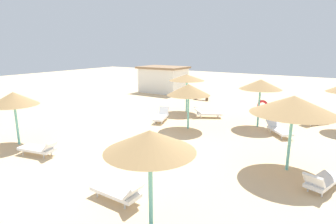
{
  "coord_description": "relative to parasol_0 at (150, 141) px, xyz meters",
  "views": [
    {
      "loc": [
        8.24,
        -9.71,
        4.78
      ],
      "look_at": [
        0.0,
        3.0,
        1.2
      ],
      "focal_mm": 29.75,
      "sensor_mm": 36.0,
      "label": 1
    }
  ],
  "objects": [
    {
      "name": "parasol_7",
      "position": [
        -3.73,
        8.78,
        -0.14
      ],
      "size": [
        2.53,
        2.53,
        2.67
      ],
      "color": "#6BC6BC",
      "rests_on": "ground"
    },
    {
      "name": "lounger_1",
      "position": [
        -7.3,
        1.44,
        -2.15
      ],
      "size": [
        1.96,
        1.03,
        0.77
      ],
      "color": "white",
      "rests_on": "ground"
    },
    {
      "name": "parasol_2",
      "position": [
        2.34,
        5.92,
        0.16
      ],
      "size": [
        3.2,
        3.2,
        2.99
      ],
      "color": "#6BC6BC",
      "rests_on": "ground"
    },
    {
      "name": "lounger_4",
      "position": [
        1.07,
        10.41,
        -2.16
      ],
      "size": [
        1.74,
        1.85,
        0.67
      ],
      "color": "white",
      "rests_on": "ground"
    },
    {
      "name": "parasol_1",
      "position": [
        -9.52,
        1.77,
        -0.16
      ],
      "size": [
        2.3,
        2.3,
        2.65
      ],
      "color": "#6BC6BC",
      "rests_on": "ground"
    },
    {
      "name": "ground_plane",
      "position": [
        -4.29,
        4.45,
        -2.48
      ],
      "size": [
        80.0,
        80.0,
        0.0
      ],
      "primitive_type": "plane",
      "color": "#DBBA8C"
    },
    {
      "name": "lounger_6",
      "position": [
        2.47,
        13.89,
        -2.15
      ],
      "size": [
        1.63,
        1.85,
        0.81
      ],
      "color": "white",
      "rests_on": "ground"
    },
    {
      "name": "lounger_2",
      "position": [
        3.63,
        4.85,
        -2.15
      ],
      "size": [
        1.16,
        1.96,
        0.8
      ],
      "color": "white",
      "rests_on": "ground"
    },
    {
      "name": "parasol_3",
      "position": [
        -5.96,
        12.54,
        0.08
      ],
      "size": [
        2.58,
        2.58,
        2.8
      ],
      "color": "#6BC6BC",
      "rests_on": "ground"
    },
    {
      "name": "lounger_3",
      "position": [
        -3.9,
        11.81,
        -2.16
      ],
      "size": [
        1.98,
        1.47,
        0.68
      ],
      "color": "white",
      "rests_on": "ground"
    },
    {
      "name": "lounger_7",
      "position": [
        -6.01,
        9.3,
        -2.15
      ],
      "size": [
        1.22,
        1.95,
        0.81
      ],
      "color": "white",
      "rests_on": "ground"
    },
    {
      "name": "parasol_0",
      "position": [
        0.0,
        0.0,
        0.0
      ],
      "size": [
        2.35,
        2.35,
        2.77
      ],
      "color": "#6BC6BC",
      "rests_on": "ground"
    },
    {
      "name": "lounger_0",
      "position": [
        -1.68,
        0.55,
        -2.15
      ],
      "size": [
        1.87,
        0.67,
        0.79
      ],
      "color": "white",
      "rests_on": "ground"
    },
    {
      "name": "parasol_4",
      "position": [
        -0.36,
        11.48,
        0.08
      ],
      "size": [
        2.48,
        2.48,
        2.89
      ],
      "color": "#6BC6BC",
      "rests_on": "ground"
    },
    {
      "name": "bench_0",
      "position": [
        -7.12,
        17.43,
        -2.13
      ],
      "size": [
        1.5,
        0.4,
        0.49
      ],
      "color": "brown",
      "rests_on": "ground"
    },
    {
      "name": "beach_cabana",
      "position": [
        -12.57,
        19.27,
        -1.1
      ],
      "size": [
        4.8,
        3.51,
        2.72
      ],
      "color": "white",
      "rests_on": "ground"
    }
  ]
}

